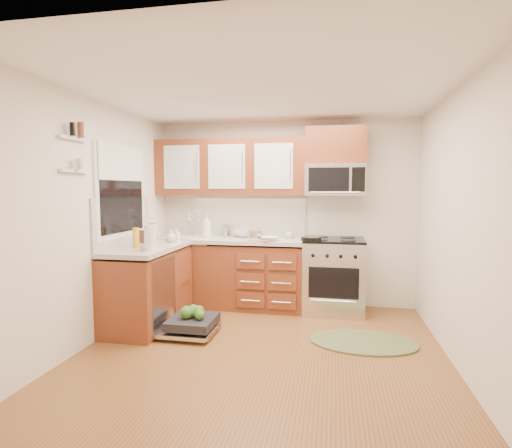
% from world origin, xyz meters
% --- Properties ---
extents(floor, '(3.50, 3.50, 0.00)m').
position_xyz_m(floor, '(0.00, 0.00, 0.00)').
color(floor, brown).
rests_on(floor, ground).
extents(ceiling, '(3.50, 3.50, 0.00)m').
position_xyz_m(ceiling, '(0.00, 0.00, 2.50)').
color(ceiling, white).
rests_on(ceiling, ground).
extents(wall_back, '(3.50, 0.04, 2.50)m').
position_xyz_m(wall_back, '(0.00, 1.75, 1.25)').
color(wall_back, silver).
rests_on(wall_back, ground).
extents(wall_front, '(3.50, 0.04, 2.50)m').
position_xyz_m(wall_front, '(0.00, -1.75, 1.25)').
color(wall_front, silver).
rests_on(wall_front, ground).
extents(wall_left, '(0.04, 3.50, 2.50)m').
position_xyz_m(wall_left, '(-1.75, 0.00, 1.25)').
color(wall_left, silver).
rests_on(wall_left, ground).
extents(wall_right, '(0.04, 3.50, 2.50)m').
position_xyz_m(wall_right, '(1.75, 0.00, 1.25)').
color(wall_right, silver).
rests_on(wall_right, ground).
extents(base_cabinet_back, '(2.05, 0.60, 0.85)m').
position_xyz_m(base_cabinet_back, '(-0.73, 1.45, 0.42)').
color(base_cabinet_back, '#5E3015').
rests_on(base_cabinet_back, ground).
extents(base_cabinet_left, '(0.60, 1.25, 0.85)m').
position_xyz_m(base_cabinet_left, '(-1.45, 0.52, 0.42)').
color(base_cabinet_left, '#5E3015').
rests_on(base_cabinet_left, ground).
extents(countertop_back, '(2.07, 0.64, 0.05)m').
position_xyz_m(countertop_back, '(-0.72, 1.44, 0.90)').
color(countertop_back, beige).
rests_on(countertop_back, base_cabinet_back).
extents(countertop_left, '(0.64, 1.27, 0.05)m').
position_xyz_m(countertop_left, '(-1.44, 0.53, 0.90)').
color(countertop_left, beige).
rests_on(countertop_left, base_cabinet_left).
extents(backsplash_back, '(2.05, 0.02, 0.57)m').
position_xyz_m(backsplash_back, '(-0.73, 1.74, 1.21)').
color(backsplash_back, beige).
rests_on(backsplash_back, ground).
extents(backsplash_left, '(0.02, 1.25, 0.57)m').
position_xyz_m(backsplash_left, '(-1.74, 0.52, 1.21)').
color(backsplash_left, beige).
rests_on(backsplash_left, ground).
extents(upper_cabinets, '(2.05, 0.35, 0.75)m').
position_xyz_m(upper_cabinets, '(-0.73, 1.57, 1.88)').
color(upper_cabinets, '#5E3015').
rests_on(upper_cabinets, ground).
extents(cabinet_over_mw, '(0.76, 0.35, 0.47)m').
position_xyz_m(cabinet_over_mw, '(0.68, 1.57, 2.13)').
color(cabinet_over_mw, '#5E3015').
rests_on(cabinet_over_mw, ground).
extents(range, '(0.76, 0.64, 0.95)m').
position_xyz_m(range, '(0.68, 1.43, 0.47)').
color(range, silver).
rests_on(range, ground).
extents(microwave, '(0.76, 0.38, 0.40)m').
position_xyz_m(microwave, '(0.68, 1.55, 1.70)').
color(microwave, silver).
rests_on(microwave, ground).
extents(sink, '(0.62, 0.50, 0.26)m').
position_xyz_m(sink, '(-1.25, 1.42, 0.80)').
color(sink, white).
rests_on(sink, ground).
extents(dishwasher, '(0.70, 0.60, 0.20)m').
position_xyz_m(dishwasher, '(-0.86, 0.30, 0.10)').
color(dishwasher, silver).
rests_on(dishwasher, ground).
extents(window, '(0.03, 1.05, 1.05)m').
position_xyz_m(window, '(-1.74, 0.50, 1.55)').
color(window, white).
rests_on(window, ground).
extents(window_blind, '(0.02, 0.96, 0.40)m').
position_xyz_m(window_blind, '(-1.71, 0.50, 1.88)').
color(window_blind, white).
rests_on(window_blind, ground).
extents(shelf_upper, '(0.04, 0.40, 0.03)m').
position_xyz_m(shelf_upper, '(-1.72, -0.35, 2.05)').
color(shelf_upper, white).
rests_on(shelf_upper, ground).
extents(shelf_lower, '(0.04, 0.40, 0.03)m').
position_xyz_m(shelf_lower, '(-1.72, -0.35, 1.75)').
color(shelf_lower, white).
rests_on(shelf_lower, ground).
extents(rug, '(1.20, 0.89, 0.02)m').
position_xyz_m(rug, '(0.99, 0.41, 0.01)').
color(rug, '#546338').
rests_on(rug, ground).
extents(skillet, '(0.32, 0.32, 0.05)m').
position_xyz_m(skillet, '(0.40, 1.18, 0.97)').
color(skillet, black).
rests_on(skillet, range).
extents(stock_pot, '(0.25, 0.25, 0.12)m').
position_xyz_m(stock_pot, '(-0.34, 1.34, 0.98)').
color(stock_pot, silver).
rests_on(stock_pot, countertop_back).
extents(cutting_board, '(0.31, 0.23, 0.02)m').
position_xyz_m(cutting_board, '(-0.24, 1.22, 0.94)').
color(cutting_board, tan).
rests_on(cutting_board, countertop_back).
extents(canister, '(0.11, 0.11, 0.16)m').
position_xyz_m(canister, '(-0.81, 1.65, 1.01)').
color(canister, silver).
rests_on(canister, countertop_back).
extents(paper_towel_roll, '(0.14, 0.14, 0.28)m').
position_xyz_m(paper_towel_roll, '(-1.25, 0.21, 1.06)').
color(paper_towel_roll, white).
rests_on(paper_towel_roll, countertop_left).
extents(mustard_bottle, '(0.09, 0.09, 0.22)m').
position_xyz_m(mustard_bottle, '(-1.51, 0.39, 1.04)').
color(mustard_bottle, yellow).
rests_on(mustard_bottle, countertop_left).
extents(red_bottle, '(0.09, 0.09, 0.27)m').
position_xyz_m(red_bottle, '(-1.35, 0.47, 1.06)').
color(red_bottle, '#B21F0E').
rests_on(red_bottle, countertop_left).
extents(wooden_box, '(0.18, 0.16, 0.15)m').
position_xyz_m(wooden_box, '(-1.58, 0.80, 1.00)').
color(wooden_box, brown).
rests_on(wooden_box, countertop_left).
extents(blue_carton, '(0.09, 0.06, 0.14)m').
position_xyz_m(blue_carton, '(-1.33, 0.42, 1.00)').
color(blue_carton, '#2661B1').
rests_on(blue_carton, countertop_left).
extents(bowl_a, '(0.26, 0.26, 0.06)m').
position_xyz_m(bowl_a, '(-0.12, 1.25, 0.95)').
color(bowl_a, '#999999').
rests_on(bowl_a, countertop_back).
extents(bowl_b, '(0.39, 0.39, 0.09)m').
position_xyz_m(bowl_b, '(-0.54, 1.60, 0.97)').
color(bowl_b, '#999999').
rests_on(bowl_b, countertop_back).
extents(cup, '(0.14, 0.14, 0.09)m').
position_xyz_m(cup, '(0.09, 1.58, 0.97)').
color(cup, '#999999').
rests_on(cup, countertop_back).
extents(soap_bottle_a, '(0.13, 0.13, 0.32)m').
position_xyz_m(soap_bottle_a, '(-1.00, 1.37, 1.09)').
color(soap_bottle_a, '#999999').
rests_on(soap_bottle_a, countertop_back).
extents(soap_bottle_b, '(0.08, 0.08, 0.17)m').
position_xyz_m(soap_bottle_b, '(-1.30, 1.05, 1.01)').
color(soap_bottle_b, '#999999').
rests_on(soap_bottle_b, countertop_left).
extents(soap_bottle_c, '(0.14, 0.14, 0.15)m').
position_xyz_m(soap_bottle_c, '(-1.31, 0.91, 1.00)').
color(soap_bottle_c, '#999999').
rests_on(soap_bottle_c, countertop_left).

